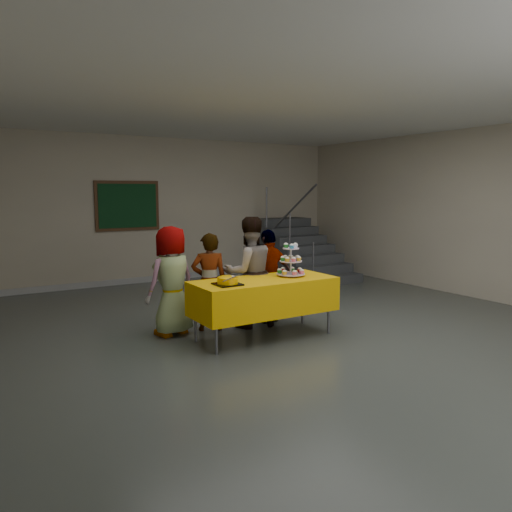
% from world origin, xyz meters
% --- Properties ---
extents(room_shell, '(10.00, 10.04, 3.02)m').
position_xyz_m(room_shell, '(0.00, 0.02, 2.13)').
color(room_shell, '#4C514C').
rests_on(room_shell, ground).
extents(bake_table, '(1.88, 0.78, 0.77)m').
position_xyz_m(bake_table, '(-0.53, 0.35, 0.56)').
color(bake_table, '#595960').
rests_on(bake_table, ground).
extents(cupcake_stand, '(0.38, 0.38, 0.44)m').
position_xyz_m(cupcake_stand, '(-0.09, 0.37, 0.94)').
color(cupcake_stand, silver).
rests_on(cupcake_stand, bake_table).
extents(bear_cake, '(0.32, 0.36, 0.12)m').
position_xyz_m(bear_cake, '(-1.11, 0.25, 0.83)').
color(bear_cake, black).
rests_on(bear_cake, bake_table).
extents(schoolchild_a, '(0.80, 0.63, 1.45)m').
position_xyz_m(schoolchild_a, '(-1.49, 1.10, 0.72)').
color(schoolchild_a, slate).
rests_on(schoolchild_a, ground).
extents(schoolchild_b, '(0.57, 0.47, 1.34)m').
position_xyz_m(schoolchild_b, '(-0.97, 1.04, 0.67)').
color(schoolchild_b, slate).
rests_on(schoolchild_b, ground).
extents(schoolchild_c, '(0.83, 0.68, 1.55)m').
position_xyz_m(schoolchild_c, '(-0.42, 0.91, 0.77)').
color(schoolchild_c, slate).
rests_on(schoolchild_c, ground).
extents(schoolchild_d, '(0.81, 0.38, 1.35)m').
position_xyz_m(schoolchild_d, '(-0.04, 0.99, 0.68)').
color(schoolchild_d, slate).
rests_on(schoolchild_d, ground).
extents(staircase, '(1.30, 2.40, 2.04)m').
position_xyz_m(staircase, '(2.70, 4.13, 0.49)').
color(staircase, '#424447').
rests_on(staircase, ground).
extents(noticeboard, '(1.30, 0.05, 1.00)m').
position_xyz_m(noticeboard, '(-0.87, 4.96, 1.60)').
color(noticeboard, '#472B16').
rests_on(noticeboard, ground).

